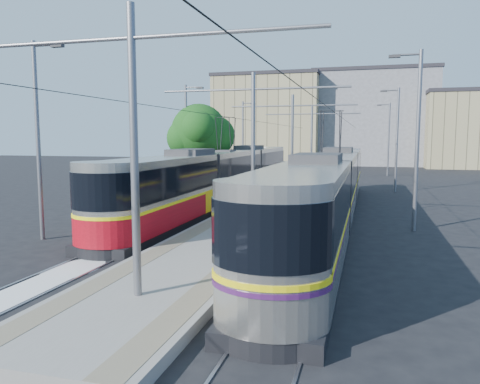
% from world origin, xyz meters
% --- Properties ---
extents(ground, '(160.00, 160.00, 0.00)m').
position_xyz_m(ground, '(0.00, 0.00, 0.00)').
color(ground, black).
rests_on(ground, ground).
extents(platform, '(4.00, 50.00, 0.30)m').
position_xyz_m(platform, '(0.00, 17.00, 0.15)').
color(platform, gray).
rests_on(platform, ground).
extents(tactile_strip_left, '(0.70, 50.00, 0.01)m').
position_xyz_m(tactile_strip_left, '(-1.45, 17.00, 0.30)').
color(tactile_strip_left, gray).
rests_on(tactile_strip_left, platform).
extents(tactile_strip_right, '(0.70, 50.00, 0.01)m').
position_xyz_m(tactile_strip_right, '(1.45, 17.00, 0.30)').
color(tactile_strip_right, gray).
rests_on(tactile_strip_right, platform).
extents(rails, '(8.71, 70.00, 0.03)m').
position_xyz_m(rails, '(0.00, 17.00, 0.02)').
color(rails, gray).
rests_on(rails, ground).
extents(track_arrow, '(1.20, 5.00, 0.01)m').
position_xyz_m(track_arrow, '(-3.60, -3.00, 0.01)').
color(track_arrow, silver).
rests_on(track_arrow, ground).
extents(tram_left, '(2.43, 31.29, 5.50)m').
position_xyz_m(tram_left, '(-3.60, 15.14, 1.71)').
color(tram_left, black).
rests_on(tram_left, ground).
extents(tram_right, '(2.43, 31.30, 5.50)m').
position_xyz_m(tram_right, '(3.60, 9.54, 1.86)').
color(tram_right, black).
rests_on(tram_right, ground).
extents(catenary, '(9.20, 70.00, 7.00)m').
position_xyz_m(catenary, '(0.00, 14.15, 4.52)').
color(catenary, slate).
rests_on(catenary, platform).
extents(street_lamps, '(15.18, 38.22, 8.00)m').
position_xyz_m(street_lamps, '(-0.00, 21.00, 4.18)').
color(street_lamps, slate).
rests_on(street_lamps, ground).
extents(shelter, '(0.94, 1.29, 2.58)m').
position_xyz_m(shelter, '(0.96, 11.28, 1.65)').
color(shelter, black).
rests_on(shelter, platform).
extents(tree, '(4.61, 4.26, 6.70)m').
position_xyz_m(tree, '(-6.51, 18.95, 4.53)').
color(tree, '#382314').
rests_on(tree, ground).
extents(building_left, '(16.32, 12.24, 13.96)m').
position_xyz_m(building_left, '(-10.00, 60.00, 6.99)').
color(building_left, tan).
rests_on(building_left, ground).
extents(building_centre, '(18.36, 14.28, 14.50)m').
position_xyz_m(building_centre, '(6.00, 64.00, 7.26)').
color(building_centre, gray).
rests_on(building_centre, ground).
extents(building_right, '(14.28, 10.20, 10.72)m').
position_xyz_m(building_right, '(20.00, 58.00, 5.37)').
color(building_right, tan).
rests_on(building_right, ground).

